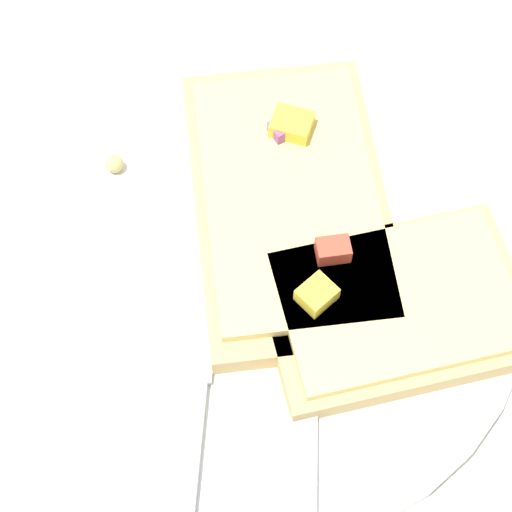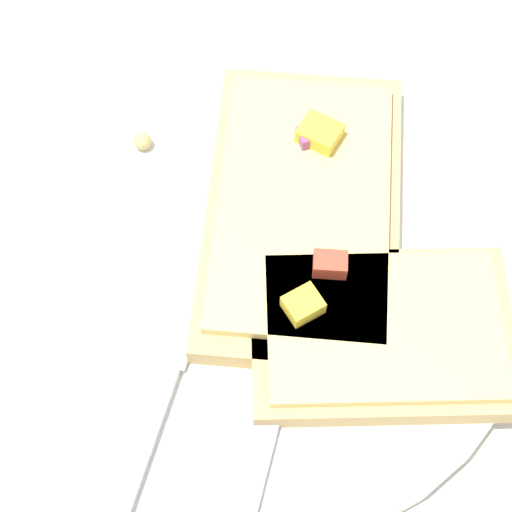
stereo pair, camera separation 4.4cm
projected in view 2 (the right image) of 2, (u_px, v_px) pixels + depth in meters
ground_plane at (256, 275)px, 0.46m from camera, size 4.00×4.00×0.00m
plate at (256, 270)px, 0.45m from camera, size 0.28×0.28×0.01m
fork at (297, 304)px, 0.43m from camera, size 0.16×0.17×0.01m
knife at (170, 352)px, 0.42m from camera, size 0.14×0.16×0.01m
pizza_slice_main at (303, 209)px, 0.45m from camera, size 0.20×0.19×0.03m
pizza_slice_corner at (381, 332)px, 0.42m from camera, size 0.14×0.15×0.03m
crumb_scatter at (302, 260)px, 0.44m from camera, size 0.21×0.13×0.01m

